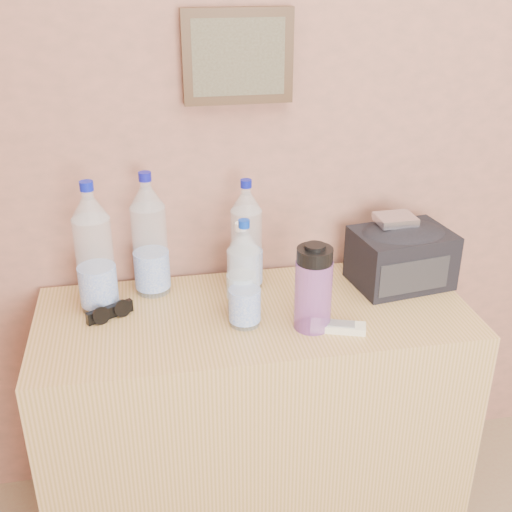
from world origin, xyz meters
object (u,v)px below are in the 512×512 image
(pet_large_d, at_px, (244,280))
(pet_small, at_px, (241,274))
(dresser, at_px, (255,419))
(foil_packet, at_px, (395,219))
(pet_large_b, at_px, (150,241))
(sunglasses, at_px, (110,312))
(ac_remote, at_px, (338,327))
(pet_large_c, at_px, (246,241))
(toiletry_bag, at_px, (401,254))
(pet_large_a, at_px, (95,255))
(nalgene_bottle, at_px, (313,287))

(pet_large_d, height_order, pet_small, pet_large_d)
(dresser, distance_m, foil_packet, 0.73)
(pet_large_b, relative_size, pet_small, 1.37)
(sunglasses, bearing_deg, pet_large_b, 19.62)
(dresser, height_order, ac_remote, ac_remote)
(pet_large_c, relative_size, ac_remote, 2.31)
(dresser, distance_m, pet_large_d, 0.51)
(pet_large_b, relative_size, pet_large_d, 1.21)
(pet_large_c, height_order, ac_remote, pet_large_c)
(ac_remote, xyz_separation_m, foil_packet, (0.24, 0.25, 0.19))
(dresser, height_order, toiletry_bag, toiletry_bag)
(pet_large_a, bearing_deg, pet_small, -13.74)
(pet_large_d, height_order, sunglasses, pet_large_d)
(pet_large_b, height_order, pet_large_c, pet_large_b)
(pet_large_b, distance_m, pet_large_d, 0.33)
(pet_large_b, bearing_deg, pet_small, -35.45)
(pet_large_d, relative_size, foil_packet, 2.72)
(pet_large_a, relative_size, pet_large_b, 1.02)
(pet_large_d, bearing_deg, pet_large_b, 135.30)
(pet_large_a, bearing_deg, pet_large_d, -22.34)
(pet_large_a, height_order, pet_large_b, pet_large_a)
(pet_large_d, bearing_deg, dresser, 56.79)
(pet_large_a, relative_size, sunglasses, 2.79)
(nalgene_bottle, relative_size, foil_packet, 2.17)
(pet_small, relative_size, ac_remote, 1.85)
(pet_large_b, bearing_deg, ac_remote, -33.38)
(pet_large_d, relative_size, ac_remote, 2.09)
(pet_large_b, distance_m, pet_large_c, 0.28)
(nalgene_bottle, distance_m, toiletry_bag, 0.38)
(pet_large_d, bearing_deg, nalgene_bottle, -15.13)
(pet_large_b, height_order, foil_packet, pet_large_b)
(pet_small, distance_m, sunglasses, 0.37)
(pet_large_a, bearing_deg, pet_large_b, 26.06)
(pet_large_c, bearing_deg, ac_remote, -56.23)
(nalgene_bottle, bearing_deg, ac_remote, -26.69)
(pet_small, distance_m, ac_remote, 0.29)
(pet_small, height_order, nalgene_bottle, pet_small)
(dresser, distance_m, nalgene_bottle, 0.52)
(toiletry_bag, height_order, foil_packet, foil_packet)
(pet_large_a, bearing_deg, nalgene_bottle, -20.16)
(pet_large_c, xyz_separation_m, pet_small, (-0.04, -0.15, -0.03))
(ac_remote, distance_m, foil_packet, 0.39)
(pet_large_c, distance_m, pet_small, 0.16)
(sunglasses, bearing_deg, dresser, -33.40)
(nalgene_bottle, bearing_deg, toiletry_bag, 31.06)
(pet_large_b, relative_size, nalgene_bottle, 1.52)
(pet_large_a, height_order, pet_large_d, pet_large_a)
(pet_large_a, xyz_separation_m, pet_large_b, (0.15, 0.07, -0.00))
(pet_large_a, height_order, sunglasses, pet_large_a)
(dresser, distance_m, pet_large_c, 0.54)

